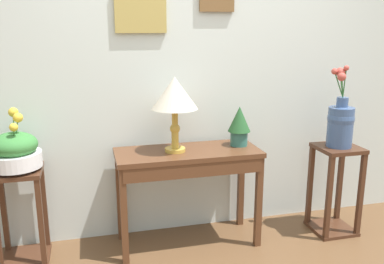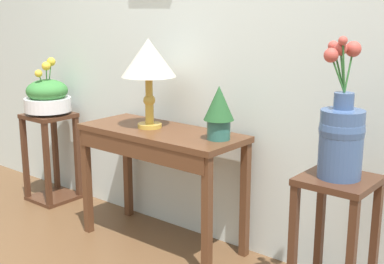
{
  "view_description": "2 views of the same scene",
  "coord_description": "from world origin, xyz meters",
  "px_view_note": "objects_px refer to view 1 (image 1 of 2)",
  "views": [
    {
      "loc": [
        -0.78,
        -1.58,
        1.59
      ],
      "look_at": [
        -0.04,
        1.3,
        0.84
      ],
      "focal_mm": 38.81,
      "sensor_mm": 36.0,
      "label": 1
    },
    {
      "loc": [
        1.95,
        -1.02,
        1.44
      ],
      "look_at": [
        0.09,
        1.25,
        0.73
      ],
      "focal_mm": 48.91,
      "sensor_mm": 36.0,
      "label": 2
    }
  ],
  "objects_px": {
    "pedestal_stand_left": "(22,216)",
    "flower_vase_tall_right": "(341,121)",
    "pedestal_stand_right": "(335,189)",
    "table_lamp": "(175,96)",
    "potted_plant_on_console": "(239,124)",
    "console_table": "(189,166)",
    "planter_bowl_wide_left": "(15,151)"
  },
  "relations": [
    {
      "from": "pedestal_stand_left",
      "to": "flower_vase_tall_right",
      "type": "relative_size",
      "value": 1.09
    },
    {
      "from": "pedestal_stand_right",
      "to": "flower_vase_tall_right",
      "type": "height_order",
      "value": "flower_vase_tall_right"
    },
    {
      "from": "table_lamp",
      "to": "pedestal_stand_left",
      "type": "relative_size",
      "value": 0.79
    },
    {
      "from": "potted_plant_on_console",
      "to": "pedestal_stand_right",
      "type": "bearing_deg",
      "value": -10.12
    },
    {
      "from": "flower_vase_tall_right",
      "to": "console_table",
      "type": "bearing_deg",
      "value": 176.02
    },
    {
      "from": "console_table",
      "to": "potted_plant_on_console",
      "type": "relative_size",
      "value": 3.49
    },
    {
      "from": "console_table",
      "to": "pedestal_stand_right",
      "type": "relative_size",
      "value": 1.47
    },
    {
      "from": "console_table",
      "to": "flower_vase_tall_right",
      "type": "bearing_deg",
      "value": -3.98
    },
    {
      "from": "potted_plant_on_console",
      "to": "planter_bowl_wide_left",
      "type": "distance_m",
      "value": 1.57
    },
    {
      "from": "table_lamp",
      "to": "potted_plant_on_console",
      "type": "distance_m",
      "value": 0.55
    },
    {
      "from": "pedestal_stand_left",
      "to": "planter_bowl_wide_left",
      "type": "distance_m",
      "value": 0.47
    },
    {
      "from": "table_lamp",
      "to": "pedestal_stand_left",
      "type": "distance_m",
      "value": 1.33
    },
    {
      "from": "console_table",
      "to": "table_lamp",
      "type": "xyz_separation_m",
      "value": [
        -0.09,
        0.02,
        0.51
      ]
    },
    {
      "from": "flower_vase_tall_right",
      "to": "pedestal_stand_right",
      "type": "bearing_deg",
      "value": -19.56
    },
    {
      "from": "potted_plant_on_console",
      "to": "planter_bowl_wide_left",
      "type": "xyz_separation_m",
      "value": [
        -1.56,
        0.0,
        -0.09
      ]
    },
    {
      "from": "pedestal_stand_right",
      "to": "flower_vase_tall_right",
      "type": "relative_size",
      "value": 1.14
    },
    {
      "from": "planter_bowl_wide_left",
      "to": "pedestal_stand_right",
      "type": "bearing_deg",
      "value": -3.46
    },
    {
      "from": "console_table",
      "to": "table_lamp",
      "type": "bearing_deg",
      "value": 165.75
    },
    {
      "from": "table_lamp",
      "to": "potted_plant_on_console",
      "type": "bearing_deg",
      "value": 3.6
    },
    {
      "from": "pedestal_stand_left",
      "to": "console_table",
      "type": "bearing_deg",
      "value": -2.92
    },
    {
      "from": "pedestal_stand_left",
      "to": "pedestal_stand_right",
      "type": "height_order",
      "value": "pedestal_stand_right"
    },
    {
      "from": "table_lamp",
      "to": "pedestal_stand_right",
      "type": "relative_size",
      "value": 0.76
    },
    {
      "from": "console_table",
      "to": "pedestal_stand_right",
      "type": "distance_m",
      "value": 1.19
    },
    {
      "from": "pedestal_stand_left",
      "to": "flower_vase_tall_right",
      "type": "bearing_deg",
      "value": -3.45
    },
    {
      "from": "pedestal_stand_right",
      "to": "table_lamp",
      "type": "bearing_deg",
      "value": 175.23
    },
    {
      "from": "table_lamp",
      "to": "pedestal_stand_left",
      "type": "bearing_deg",
      "value": 178.08
    },
    {
      "from": "console_table",
      "to": "pedestal_stand_left",
      "type": "relative_size",
      "value": 1.55
    },
    {
      "from": "pedestal_stand_left",
      "to": "table_lamp",
      "type": "bearing_deg",
      "value": -1.92
    },
    {
      "from": "pedestal_stand_left",
      "to": "flower_vase_tall_right",
      "type": "xyz_separation_m",
      "value": [
        2.32,
        -0.14,
        0.57
      ]
    },
    {
      "from": "pedestal_stand_left",
      "to": "planter_bowl_wide_left",
      "type": "height_order",
      "value": "planter_bowl_wide_left"
    },
    {
      "from": "pedestal_stand_left",
      "to": "potted_plant_on_console",
      "type": "bearing_deg",
      "value": -0.18
    },
    {
      "from": "pedestal_stand_right",
      "to": "flower_vase_tall_right",
      "type": "distance_m",
      "value": 0.55
    }
  ]
}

